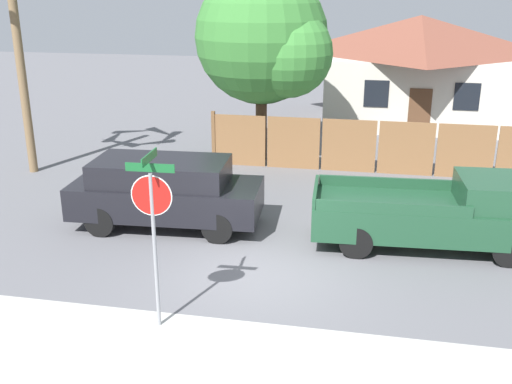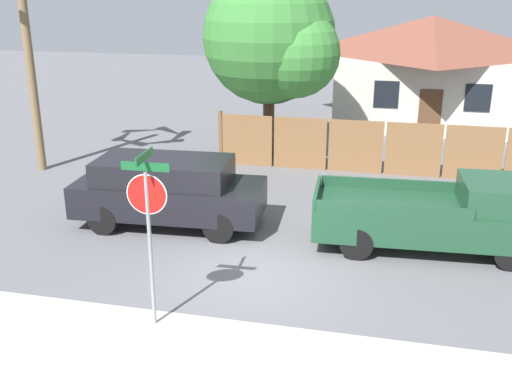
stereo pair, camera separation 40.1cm
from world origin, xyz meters
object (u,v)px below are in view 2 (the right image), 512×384
at_px(red_suv, 168,190).
at_px(orange_pickup, 442,215).
at_px(house, 429,67).
at_px(stop_sign, 148,211).
at_px(oak_tree, 275,41).

bearing_deg(red_suv, orange_pickup, -3.10).
xyz_separation_m(house, stop_sign, (-5.53, -19.63, -0.18)).
relative_size(house, orange_pickup, 1.54).
distance_m(oak_tree, stop_sign, 11.46).
bearing_deg(orange_pickup, oak_tree, 125.71).
xyz_separation_m(house, red_suv, (-6.99, -15.00, -1.44)).
xyz_separation_m(oak_tree, orange_pickup, (5.38, -6.66, -3.32)).
bearing_deg(stop_sign, oak_tree, 87.67).
height_order(house, stop_sign, house).
xyz_separation_m(oak_tree, stop_sign, (0.01, -11.30, -1.94)).
relative_size(house, stop_sign, 2.58).
distance_m(oak_tree, orange_pickup, 9.18).
bearing_deg(stop_sign, house, 71.88).
height_order(oak_tree, orange_pickup, oak_tree).
bearing_deg(red_suv, house, 61.78).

